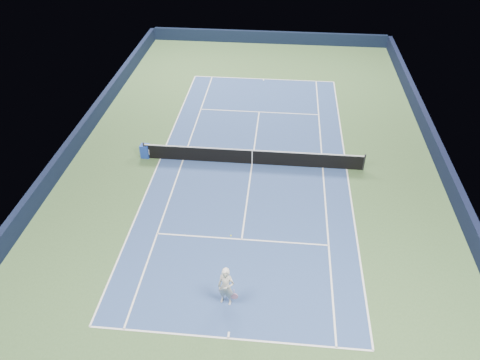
{
  "coord_description": "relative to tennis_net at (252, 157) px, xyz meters",
  "views": [
    {
      "loc": [
        1.51,
        -22.57,
        15.57
      ],
      "look_at": [
        -0.42,
        -3.0,
        1.0
      ],
      "focal_mm": 35.0,
      "sensor_mm": 36.0,
      "label": 1
    }
  ],
  "objects": [
    {
      "name": "ground",
      "position": [
        0.0,
        0.0,
        -0.5
      ],
      "size": [
        40.0,
        40.0,
        0.0
      ],
      "primitive_type": "plane",
      "color": "#37542E",
      "rests_on": "ground"
    },
    {
      "name": "sideline_singles_left",
      "position": [
        -4.12,
        0.0,
        -0.5
      ],
      "size": [
        0.08,
        23.77,
        0.0
      ],
      "primitive_type": "cube",
      "color": "white",
      "rests_on": "ground"
    },
    {
      "name": "tennis_net",
      "position": [
        0.0,
        0.0,
        0.0
      ],
      "size": [
        12.9,
        0.1,
        1.07
      ],
      "color": "black",
      "rests_on": "ground"
    },
    {
      "name": "sideline_singles_right",
      "position": [
        4.12,
        0.0,
        -0.5
      ],
      "size": [
        0.08,
        23.77,
        0.0
      ],
      "primitive_type": "cube",
      "color": "white",
      "rests_on": "ground"
    },
    {
      "name": "court_surface",
      "position": [
        0.0,
        0.0,
        -0.5
      ],
      "size": [
        10.97,
        23.77,
        0.01
      ],
      "primitive_type": "cube",
      "color": "navy",
      "rests_on": "ground"
    },
    {
      "name": "service_line_near",
      "position": [
        0.0,
        -6.4,
        -0.5
      ],
      "size": [
        8.23,
        0.08,
        0.0
      ],
      "primitive_type": "cube",
      "color": "white",
      "rests_on": "ground"
    },
    {
      "name": "baseline_far",
      "position": [
        0.0,
        11.88,
        -0.5
      ],
      "size": [
        10.97,
        0.08,
        0.0
      ],
      "primitive_type": "cube",
      "color": "white",
      "rests_on": "ground"
    },
    {
      "name": "wall_right",
      "position": [
        10.82,
        0.0,
        0.05
      ],
      "size": [
        0.35,
        40.0,
        1.1
      ],
      "primitive_type": "cube",
      "color": "black",
      "rests_on": "ground"
    },
    {
      "name": "center_service_line",
      "position": [
        0.0,
        0.0,
        -0.5
      ],
      "size": [
        0.08,
        12.8,
        0.0
      ],
      "primitive_type": "cube",
      "color": "white",
      "rests_on": "ground"
    },
    {
      "name": "service_line_far",
      "position": [
        0.0,
        6.4,
        -0.5
      ],
      "size": [
        8.23,
        0.08,
        0.0
      ],
      "primitive_type": "cube",
      "color": "white",
      "rests_on": "ground"
    },
    {
      "name": "center_mark_near",
      "position": [
        0.0,
        -11.73,
        -0.5
      ],
      "size": [
        0.08,
        0.3,
        0.0
      ],
      "primitive_type": "cube",
      "color": "white",
      "rests_on": "ground"
    },
    {
      "name": "sideline_doubles_left",
      "position": [
        -5.49,
        0.0,
        -0.5
      ],
      "size": [
        0.08,
        23.77,
        0.0
      ],
      "primitive_type": "cube",
      "color": "white",
      "rests_on": "ground"
    },
    {
      "name": "sideline_doubles_right",
      "position": [
        5.49,
        0.0,
        -0.5
      ],
      "size": [
        0.08,
        23.77,
        0.0
      ],
      "primitive_type": "cube",
      "color": "white",
      "rests_on": "ground"
    },
    {
      "name": "sponsor_cube",
      "position": [
        -6.4,
        0.13,
        -0.09
      ],
      "size": [
        0.59,
        0.5,
        0.83
      ],
      "color": "#1B3AA6",
      "rests_on": "ground"
    },
    {
      "name": "center_mark_far",
      "position": [
        0.0,
        11.73,
        -0.5
      ],
      "size": [
        0.08,
        0.3,
        0.0
      ],
      "primitive_type": "cube",
      "color": "white",
      "rests_on": "ground"
    },
    {
      "name": "tennis_player",
      "position": [
        -0.27,
        -10.16,
        0.45
      ],
      "size": [
        0.88,
        1.33,
        2.85
      ],
      "color": "silver",
      "rests_on": "ground"
    },
    {
      "name": "baseline_near",
      "position": [
        0.0,
        -11.88,
        -0.5
      ],
      "size": [
        10.97,
        0.08,
        0.0
      ],
      "primitive_type": "cube",
      "color": "white",
      "rests_on": "ground"
    },
    {
      "name": "wall_left",
      "position": [
        -10.82,
        0.0,
        0.05
      ],
      "size": [
        0.35,
        40.0,
        1.1
      ],
      "primitive_type": "cube",
      "color": "black",
      "rests_on": "ground"
    },
    {
      "name": "wall_far",
      "position": [
        0.0,
        19.82,
        0.05
      ],
      "size": [
        22.0,
        0.35,
        1.1
      ],
      "primitive_type": "cube",
      "color": "black",
      "rests_on": "ground"
    }
  ]
}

